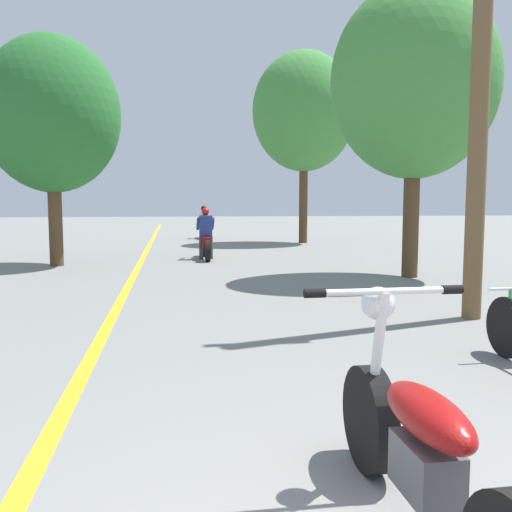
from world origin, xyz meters
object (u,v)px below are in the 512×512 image
at_px(utility_pole, 481,51).
at_px(roadside_tree_right_near, 415,82).
at_px(roadside_tree_right_far, 304,112).
at_px(motorcycle_foreground, 422,451).
at_px(motorcycle_rider_far, 204,226).
at_px(roadside_tree_left, 52,115).
at_px(motorcycle_rider_lead, 206,240).

xyz_separation_m(utility_pole, roadside_tree_right_near, (0.93, 3.89, 0.48)).
height_order(utility_pole, roadside_tree_right_far, roadside_tree_right_far).
distance_m(motorcycle_foreground, motorcycle_rider_far, 20.95).
distance_m(roadside_tree_right_near, motorcycle_foreground, 9.67).
xyz_separation_m(roadside_tree_left, motorcycle_rider_lead, (3.66, 1.05, -3.05)).
xyz_separation_m(roadside_tree_right_near, roadside_tree_right_far, (0.14, 9.67, 1.00)).
height_order(roadside_tree_left, motorcycle_rider_far, roadside_tree_left).
xyz_separation_m(roadside_tree_right_far, motorcycle_rider_lead, (-4.03, -5.43, -4.37)).
distance_m(roadside_tree_right_far, motorcycle_foreground, 18.84).
xyz_separation_m(roadside_tree_left, motorcycle_foreground, (3.84, -11.41, -3.16)).
bearing_deg(roadside_tree_left, motorcycle_foreground, -71.42).
distance_m(roadside_tree_right_near, roadside_tree_right_far, 9.73).
xyz_separation_m(roadside_tree_left, motorcycle_rider_far, (4.12, 9.54, -3.04)).
distance_m(utility_pole, roadside_tree_right_far, 13.69).
distance_m(roadside_tree_right_near, roadside_tree_left, 8.21).
xyz_separation_m(motorcycle_foreground, motorcycle_rider_far, (0.28, 20.95, 0.12)).
relative_size(roadside_tree_left, motorcycle_rider_lead, 2.73).
distance_m(roadside_tree_left, motorcycle_foreground, 12.45).
relative_size(roadside_tree_left, motorcycle_foreground, 2.76).
bearing_deg(motorcycle_rider_lead, motorcycle_foreground, -89.19).
distance_m(utility_pole, motorcycle_rider_lead, 9.14).
xyz_separation_m(motorcycle_rider_lead, motorcycle_rider_far, (0.45, 8.48, 0.02)).
height_order(roadside_tree_right_near, motorcycle_rider_far, roadside_tree_right_near).
distance_m(roadside_tree_right_far, roadside_tree_left, 10.15).
relative_size(utility_pole, roadside_tree_right_far, 0.93).
height_order(utility_pole, motorcycle_foreground, utility_pole).
bearing_deg(roadside_tree_right_near, utility_pole, -103.37).
bearing_deg(motorcycle_rider_lead, motorcycle_rider_far, 86.93).
relative_size(roadside_tree_left, motorcycle_rider_far, 2.68).
height_order(roadside_tree_right_far, motorcycle_rider_lead, roadside_tree_right_far).
xyz_separation_m(utility_pole, motorcycle_foreground, (-2.79, -4.32, -3.00)).
bearing_deg(motorcycle_rider_far, roadside_tree_right_near, -74.88).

